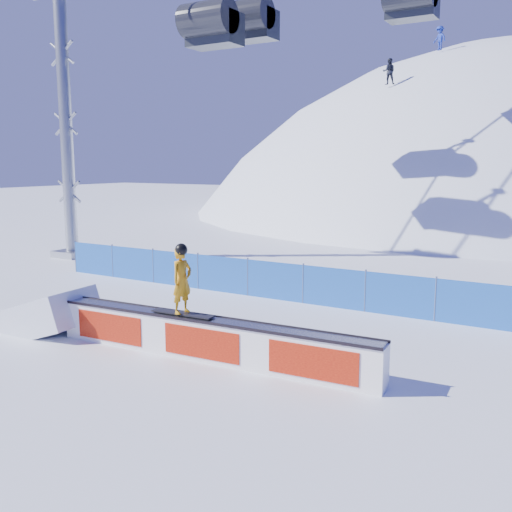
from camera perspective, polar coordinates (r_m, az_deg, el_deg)
The scene contains 6 objects.
ground at distance 13.49m, azimuth 0.09°, elevation -9.27°, with size 160.00×160.00×0.00m, color white.
snow_hill at distance 57.88m, azimuth 22.42°, elevation -14.05°, with size 64.00×64.00×64.00m.
safety_fence at distance 17.22m, azimuth 7.73°, elevation -3.15°, with size 22.05×0.05×1.30m.
rail_box at distance 12.69m, azimuth -4.88°, elevation -8.28°, with size 7.96×0.99×0.95m.
snow_ramp at distance 15.94m, azimuth -20.22°, elevation -6.91°, with size 2.42×1.61×0.91m, color white, non-canonical shape.
snowboarder at distance 12.72m, azimuth -7.42°, elevation -2.37°, with size 1.54×0.59×1.60m.
Camera 1 is at (6.49, -11.01, 4.31)m, focal length 40.00 mm.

